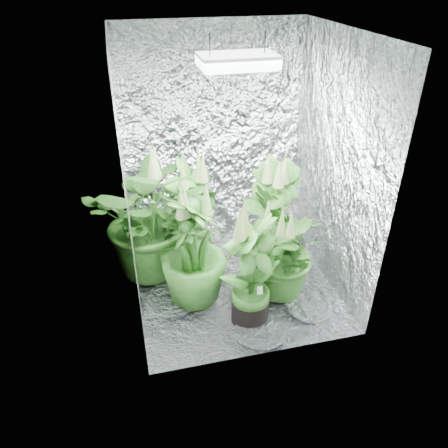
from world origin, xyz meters
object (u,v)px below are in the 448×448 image
at_px(plant_d, 193,252).
at_px(plant_e, 280,256).
at_px(circulation_fan, 294,249).
at_px(plant_a, 151,218).
at_px(plant_c, 275,220).
at_px(grow_lamp, 237,61).
at_px(plant_b, 193,217).
at_px(plant_f, 252,271).

height_order(plant_d, plant_e, plant_d).
bearing_deg(circulation_fan, plant_e, -123.06).
xyz_separation_m(plant_a, plant_e, (0.94, -0.55, -0.16)).
xyz_separation_m(plant_a, plant_c, (1.03, -0.14, -0.08)).
height_order(grow_lamp, plant_d, grow_lamp).
bearing_deg(grow_lamp, plant_c, 23.67).
distance_m(plant_b, plant_c, 0.70).
bearing_deg(plant_b, grow_lamp, -51.62).
distance_m(grow_lamp, plant_e, 1.48).
relative_size(plant_b, plant_d, 1.03).
relative_size(plant_a, plant_e, 1.39).
xyz_separation_m(plant_c, circulation_fan, (0.19, -0.03, -0.32)).
xyz_separation_m(grow_lamp, plant_e, (0.31, -0.23, -1.43)).
height_order(grow_lamp, plant_f, grow_lamp).
bearing_deg(plant_e, plant_d, 171.18).
bearing_deg(plant_f, plant_a, 129.61).
bearing_deg(plant_a, plant_c, -7.98).
bearing_deg(circulation_fan, plant_a, 175.45).
height_order(plant_a, plant_e, plant_a).
xyz_separation_m(plant_b, plant_e, (0.59, -0.58, -0.10)).
xyz_separation_m(plant_e, plant_f, (-0.30, -0.22, 0.07)).
xyz_separation_m(grow_lamp, plant_c, (0.40, 0.18, -1.35)).
relative_size(plant_e, circulation_fan, 2.23).
relative_size(plant_c, plant_f, 1.02).
relative_size(plant_a, plant_b, 1.09).
height_order(plant_c, plant_e, plant_c).
relative_size(grow_lamp, plant_a, 0.43).
distance_m(plant_d, plant_f, 0.49).
xyz_separation_m(plant_c, plant_f, (-0.40, -0.63, -0.01)).
xyz_separation_m(plant_a, plant_f, (0.64, -0.77, -0.09)).
height_order(plant_a, plant_f, plant_a).
xyz_separation_m(grow_lamp, plant_a, (-0.63, 0.32, -1.27)).
height_order(grow_lamp, plant_c, grow_lamp).
bearing_deg(plant_e, plant_a, 149.76).
bearing_deg(plant_c, grow_lamp, -156.33).
relative_size(plant_b, plant_e, 1.27).
bearing_deg(circulation_fan, plant_b, 170.41).
bearing_deg(circulation_fan, plant_f, -130.70).
distance_m(plant_c, circulation_fan, 0.37).
bearing_deg(plant_c, plant_b, 165.69).
relative_size(plant_a, plant_c, 1.12).
height_order(grow_lamp, plant_e, grow_lamp).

